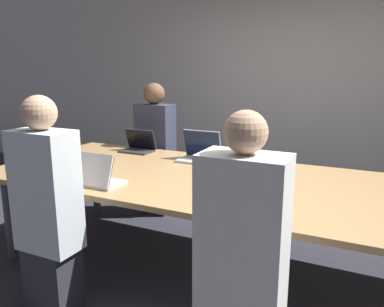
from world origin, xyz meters
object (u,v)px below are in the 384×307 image
laptop_far_midleft (200,152)px  person_far_left (156,151)px  bottle_near_left (77,165)px  person_near_left (48,211)px  person_near_midright (241,266)px  laptop_near_left (96,176)px  stapler (251,182)px  laptop_far_left (139,145)px  laptop_near_midright (264,200)px

laptop_far_midleft → person_far_left: bearing=149.2°
bottle_near_left → laptop_far_midleft: bearing=54.6°
person_near_left → person_near_midright: size_ratio=1.01×
laptop_near_left → stapler: (1.00, 0.49, -0.04)m
person_near_midright → stapler: person_near_midright is taller
laptop_far_midleft → laptop_far_left: laptop_far_midleft is taller
person_near_midright → laptop_far_left: size_ratio=4.37×
laptop_near_left → person_far_left: bearing=-75.1°
laptop_near_left → person_near_midright: bearing=159.1°
bottle_near_left → stapler: bearing=16.1°
person_near_left → stapler: person_near_left is taller
laptop_near_midright → person_near_midright: person_near_midright is taller
laptop_near_midright → person_near_midright: (0.04, -0.50, -0.16)m
laptop_far_midleft → person_near_midright: 1.76m
laptop_far_midleft → person_far_left: 0.88m
laptop_far_left → stapler: size_ratio=2.16×
laptop_near_left → laptop_far_left: bearing=-71.7°
person_near_left → laptop_near_midright: 1.37m
laptop_far_left → laptop_near_left: bearing=-71.7°
person_near_left → laptop_far_left: (-0.29, 1.49, 0.14)m
laptop_far_left → stapler: (1.36, -0.61, -0.04)m
stapler → person_near_midright: bearing=-73.6°
laptop_far_midleft → person_far_left: (-0.75, 0.45, -0.14)m
bottle_near_left → stapler: (1.28, 0.37, -0.07)m
laptop_near_left → laptop_far_left: laptop_near_left is taller
person_near_left → bottle_near_left: 0.57m
laptop_far_midleft → laptop_near_midright: 1.32m
laptop_far_midleft → laptop_near_midright: size_ratio=1.14×
laptop_near_left → laptop_far_midleft: size_ratio=0.95×
laptop_near_left → person_near_midright: (1.26, -0.48, -0.16)m
laptop_near_left → laptop_near_midright: size_ratio=1.08×
person_near_midright → stapler: bearing=-75.3°
laptop_far_midleft → person_near_midright: bearing=-59.1°
person_near_left → laptop_far_midleft: person_near_left is taller
laptop_near_midright → person_near_midright: 0.53m
person_near_left → person_near_midright: bearing=175.9°
person_near_left → stapler: (1.08, 0.88, 0.10)m
person_far_left → laptop_near_left: bearing=-75.1°
laptop_near_midright → person_far_left: person_far_left is taller
laptop_near_midright → person_near_midright: bearing=94.1°
person_near_left → laptop_near_left: bearing=-101.4°
person_far_left → laptop_near_midright: bearing=-42.0°
bottle_near_left → laptop_far_left: laptop_far_left is taller
laptop_near_midright → person_far_left: size_ratio=0.21×
bottle_near_left → laptop_near_midright: laptop_near_midright is taller
laptop_far_midleft → person_near_midright: size_ratio=0.25×
laptop_near_left → stapler: size_ratio=2.25×
laptop_near_left → laptop_near_midright: (1.22, 0.02, 0.00)m
person_near_left → person_near_midright: 1.34m
laptop_near_midright → stapler: bearing=-65.0°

